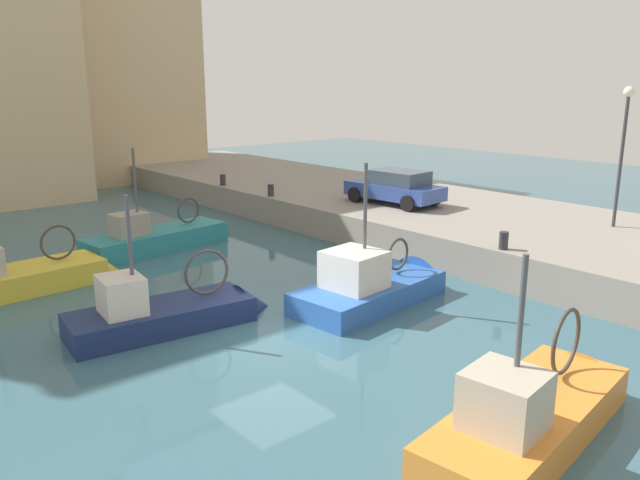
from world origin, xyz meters
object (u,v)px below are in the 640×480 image
(fishing_boat_navy, at_px, (174,322))
(parked_car_blue, at_px, (396,187))
(fishing_boat_teal, at_px, (164,246))
(fishing_boat_orange, at_px, (535,426))
(fishing_boat_blue, at_px, (377,295))
(quay_streetlamp, at_px, (624,134))
(mooring_bollard_south, at_px, (504,240))
(mooring_bollard_north, at_px, (223,180))
(mooring_bollard_mid, at_px, (271,190))
(fishing_boat_yellow, at_px, (23,287))

(fishing_boat_navy, height_order, parked_car_blue, fishing_boat_navy)
(fishing_boat_teal, relative_size, fishing_boat_orange, 1.03)
(fishing_boat_blue, relative_size, quay_streetlamp, 1.19)
(quay_streetlamp, bearing_deg, fishing_boat_blue, 165.90)
(mooring_bollard_south, distance_m, mooring_bollard_north, 16.00)
(fishing_boat_orange, bearing_deg, quay_streetlamp, 19.72)
(fishing_boat_orange, relative_size, quay_streetlamp, 1.29)
(fishing_boat_blue, height_order, fishing_boat_navy, fishing_boat_blue)
(mooring_bollard_mid, bearing_deg, quay_streetlamp, -66.12)
(fishing_boat_teal, height_order, fishing_boat_navy, fishing_boat_teal)
(fishing_boat_teal, bearing_deg, mooring_bollard_mid, 9.29)
(fishing_boat_blue, xyz_separation_m, fishing_boat_orange, (-2.91, -6.81, -0.03))
(fishing_boat_teal, bearing_deg, parked_car_blue, -24.21)
(fishing_boat_navy, distance_m, quay_streetlamp, 16.14)
(parked_car_blue, bearing_deg, fishing_boat_orange, -127.92)
(fishing_boat_teal, xyz_separation_m, fishing_boat_yellow, (-5.59, -1.87, 0.03))
(fishing_boat_yellow, distance_m, parked_car_blue, 14.53)
(mooring_bollard_south, bearing_deg, quay_streetlamp, -7.68)
(mooring_bollard_south, height_order, mooring_bollard_mid, same)
(fishing_boat_navy, bearing_deg, fishing_boat_blue, -20.35)
(mooring_bollard_south, distance_m, mooring_bollard_mid, 12.00)
(fishing_boat_yellow, xyz_separation_m, mooring_bollard_north, (11.39, 6.82, 1.34))
(fishing_boat_blue, height_order, mooring_bollard_south, fishing_boat_blue)
(parked_car_blue, bearing_deg, mooring_bollard_mid, 120.75)
(mooring_bollard_mid, relative_size, quay_streetlamp, 0.11)
(fishing_boat_blue, distance_m, mooring_bollard_mid, 11.14)
(mooring_bollard_south, xyz_separation_m, mooring_bollard_north, (0.00, 16.00, 0.00))
(fishing_boat_orange, distance_m, mooring_bollard_south, 8.61)
(fishing_boat_navy, height_order, mooring_bollard_mid, fishing_boat_navy)
(fishing_boat_teal, relative_size, mooring_bollard_south, 11.67)
(fishing_boat_navy, height_order, quay_streetlamp, quay_streetlamp)
(fishing_boat_navy, xyz_separation_m, mooring_bollard_mid, (9.26, 8.36, 1.35))
(fishing_boat_teal, bearing_deg, quay_streetlamp, -45.89)
(fishing_boat_orange, xyz_separation_m, fishing_boat_yellow, (-4.66, 14.38, 0.00))
(mooring_bollard_north, bearing_deg, fishing_boat_yellow, -149.07)
(fishing_boat_orange, bearing_deg, fishing_boat_blue, 66.87)
(mooring_bollard_north, bearing_deg, fishing_boat_teal, -139.53)
(fishing_boat_navy, relative_size, parked_car_blue, 1.31)
(fishing_boat_blue, relative_size, parked_car_blue, 1.36)
(parked_car_blue, height_order, mooring_bollard_north, parked_car_blue)
(fishing_boat_blue, distance_m, parked_car_blue, 8.87)
(fishing_boat_orange, relative_size, fishing_boat_yellow, 1.02)
(fishing_boat_blue, distance_m, mooring_bollard_north, 14.94)
(fishing_boat_orange, bearing_deg, mooring_bollard_south, 37.70)
(fishing_boat_teal, height_order, parked_car_blue, fishing_boat_teal)
(mooring_bollard_mid, xyz_separation_m, mooring_bollard_north, (0.00, 4.00, 0.00))
(fishing_boat_orange, height_order, fishing_boat_navy, same)
(quay_streetlamp, bearing_deg, mooring_bollard_south, 172.32)
(fishing_boat_teal, xyz_separation_m, parked_car_blue, (8.69, -3.91, 1.83))
(fishing_boat_navy, height_order, mooring_bollard_north, fishing_boat_navy)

